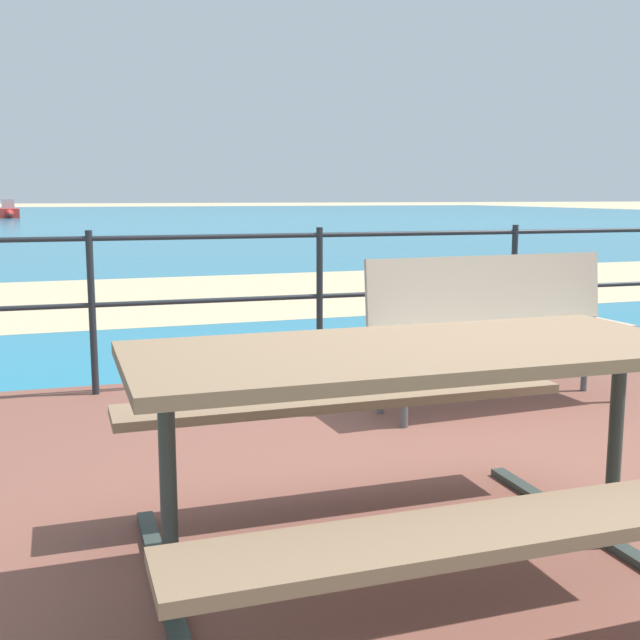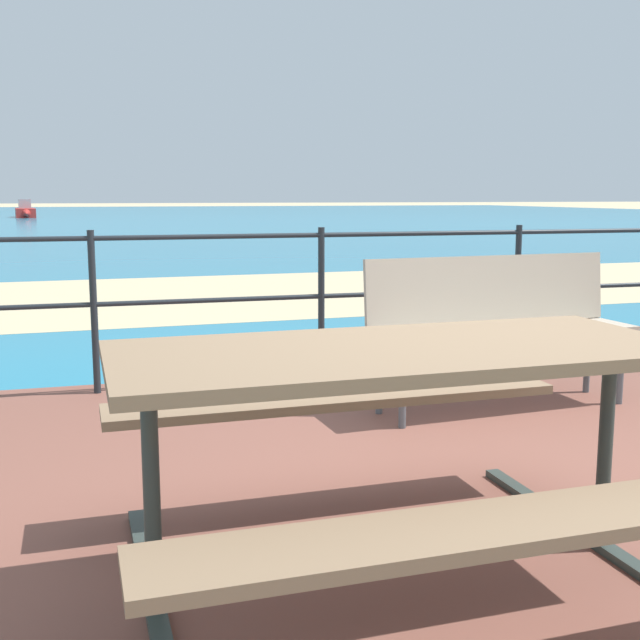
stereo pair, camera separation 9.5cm
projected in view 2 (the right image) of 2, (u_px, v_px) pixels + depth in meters
ground_plane at (485, 523)px, 3.16m from camera, size 240.00×240.00×0.00m
patio_paving at (485, 516)px, 3.15m from camera, size 6.40×5.20×0.06m
sea_water at (121, 220)px, 41.12m from camera, size 90.00×90.00×0.01m
beach_strip at (212, 295)px, 10.28m from camera, size 54.12×6.47×0.01m
picnic_table at (400, 403)px, 2.48m from camera, size 1.82×1.56×0.78m
park_bench at (497, 315)px, 4.62m from camera, size 1.63×0.53×0.88m
railing_fence at (321, 283)px, 5.29m from camera, size 5.94×0.04×1.03m
boat_mid at (25, 212)px, 45.02m from camera, size 1.41×4.42×1.03m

